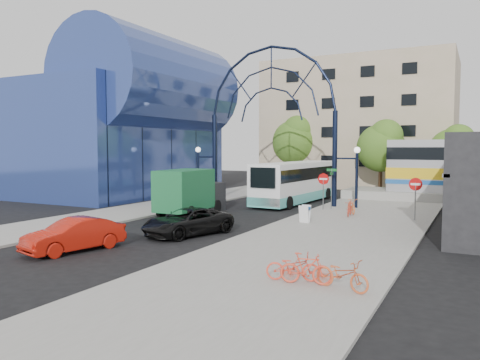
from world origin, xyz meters
The scene contains 22 objects.
ground centered at (0.00, 0.00, 0.00)m, with size 120.00×120.00×0.00m, color black.
sidewalk_east centered at (8.00, 4.00, 0.06)m, with size 8.00×56.00×0.12m, color gray.
plaza_west centered at (-6.50, 6.00, 0.06)m, with size 5.00×50.00×0.12m, color gray.
gateway_arch centered at (0.00, 14.00, 8.56)m, with size 13.64×0.44×12.10m.
stop_sign centered at (4.80, 12.00, 1.99)m, with size 0.80×0.07×2.50m.
do_not_enter_sign centered at (11.00, 10.00, 1.98)m, with size 0.76×0.07×2.48m.
street_name_sign centered at (5.20, 12.60, 2.13)m, with size 0.70×0.70×2.80m.
sandwich_board centered at (5.60, 5.98, 0.74)m, with size 0.55×0.61×0.99m.
transit_hall centered at (-15.30, 15.00, 6.70)m, with size 16.50×18.00×14.50m.
apartment_block centered at (2.00, 34.97, 7.00)m, with size 20.00×12.10×14.00m.
tree_north_a centered at (6.12, 25.93, 4.61)m, with size 4.48×4.48×7.00m.
tree_north_b centered at (-3.88, 29.93, 5.27)m, with size 5.12×5.12×8.00m.
tree_north_c centered at (12.12, 27.93, 4.28)m, with size 4.16×4.16×6.50m.
city_bus centered at (1.40, 15.97, 1.68)m, with size 3.26×11.82×3.21m.
green_truck centered at (-2.24, 6.22, 1.48)m, with size 2.51×5.98×2.97m.
black_suv centered at (1.45, 0.31, 0.67)m, with size 2.22×4.81×1.34m, color black.
red_sedan centered at (-0.76, -4.94, 0.70)m, with size 1.47×4.22×1.39m, color #B7180B.
bike_near_a centered at (7.00, 11.00, 0.61)m, with size 0.66×1.88×0.99m, color orange.
bike_near_b centered at (7.23, 9.59, 0.59)m, with size 0.44×1.56×0.94m, color red.
bike_far_a centered at (10.78, -5.46, 0.59)m, with size 0.62×1.79×0.94m, color #CF5529.
bike_far_b centered at (9.64, -5.41, 0.61)m, with size 0.46×1.64×0.98m, color #E1462D.
bike_far_c centered at (9.14, -5.23, 0.57)m, with size 0.60×1.72×0.90m, color #E7442E.
Camera 1 is at (14.35, -19.03, 4.35)m, focal length 35.00 mm.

